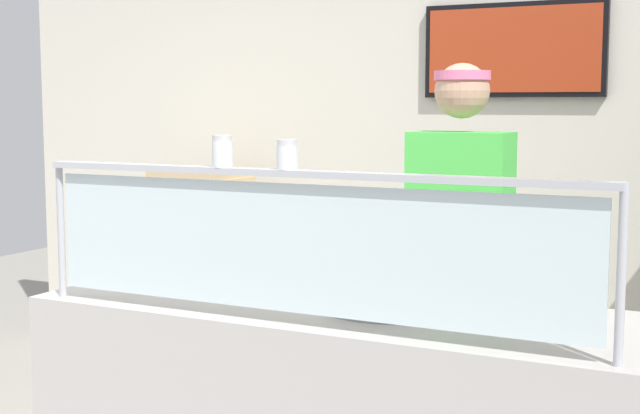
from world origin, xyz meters
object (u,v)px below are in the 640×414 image
at_px(worker_figure, 460,260).
at_px(pizza_box_stack, 201,198).
at_px(pizza_server, 397,298).
at_px(pepper_flake_shaker, 287,157).
at_px(parmesan_shaker, 222,153).
at_px(pizza_tray, 389,303).

height_order(worker_figure, pizza_box_stack, worker_figure).
bearing_deg(pizza_server, pepper_flake_shaker, -133.30).
height_order(parmesan_shaker, pepper_flake_shaker, parmesan_shaker).
relative_size(pepper_flake_shaker, worker_figure, 0.05).
bearing_deg(pizza_tray, worker_figure, 87.79).
distance_m(parmesan_shaker, worker_figure, 1.18).
bearing_deg(parmesan_shaker, pizza_box_stack, 126.00).
relative_size(pizza_tray, pizza_server, 1.61).
bearing_deg(pizza_tray, pizza_box_stack, 139.12).
bearing_deg(parmesan_shaker, pizza_server, 36.03).
distance_m(pizza_tray, worker_figure, 0.66).
bearing_deg(pizza_box_stack, pepper_flake_shaker, -49.76).
bearing_deg(parmesan_shaker, worker_figure, 66.57).
xyz_separation_m(parmesan_shaker, worker_figure, (0.43, 1.00, -0.45)).
bearing_deg(pizza_server, pizza_tray, 141.63).
xyz_separation_m(pizza_tray, pizza_server, (0.04, -0.02, 0.02)).
bearing_deg(pizza_server, parmesan_shaker, -153.11).
bearing_deg(pizza_box_stack, parmesan_shaker, -54.00).
distance_m(pizza_tray, pizza_server, 0.05).
xyz_separation_m(pizza_server, worker_figure, (-0.01, 0.68, 0.02)).
distance_m(pizza_server, parmesan_shaker, 0.72).
bearing_deg(worker_figure, pizza_tray, -92.21).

